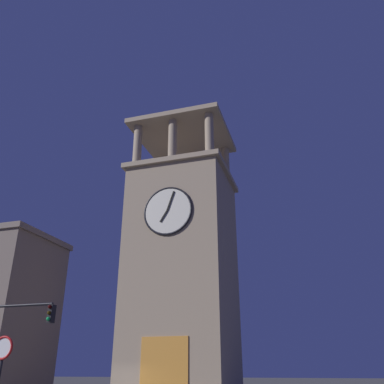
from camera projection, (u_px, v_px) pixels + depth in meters
clocktower at (183, 271)px, 31.40m from camera, size 7.95×7.64×23.85m
no_horn_sign at (2, 356)px, 13.57m from camera, size 0.78×0.14×3.09m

